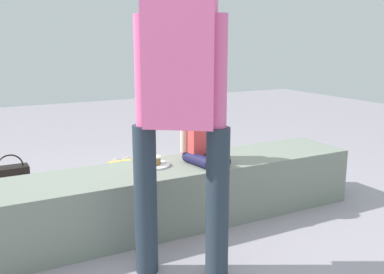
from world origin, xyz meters
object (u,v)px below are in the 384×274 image
at_px(cake_plate, 153,163).
at_px(handbag_black_leather, 11,178).
at_px(water_bottle_near_gift, 113,195).
at_px(child_seated, 201,130).
at_px(adult_standing, 180,85).
at_px(party_cup_red, 42,213).
at_px(gift_bag, 122,178).

xyz_separation_m(cake_plate, handbag_black_leather, (-0.76, 1.15, -0.31)).
bearing_deg(cake_plate, water_bottle_near_gift, 112.26).
height_order(child_seated, adult_standing, adult_standing).
bearing_deg(water_bottle_near_gift, cake_plate, -67.74).
distance_m(child_seated, party_cup_red, 1.22).
bearing_deg(cake_plate, handbag_black_leather, 123.51).
relative_size(water_bottle_near_gift, handbag_black_leather, 0.75).
bearing_deg(water_bottle_near_gift, gift_bag, 57.99).
distance_m(gift_bag, party_cup_red, 0.70).
xyz_separation_m(party_cup_red, handbag_black_leather, (-0.11, 0.75, 0.05)).
bearing_deg(cake_plate, party_cup_red, 148.75).
bearing_deg(cake_plate, adult_standing, -101.03).
bearing_deg(adult_standing, gift_bag, 84.19).
relative_size(child_seated, water_bottle_near_gift, 2.18).
xyz_separation_m(child_seated, party_cup_red, (-0.99, 0.44, -0.56)).
bearing_deg(handbag_black_leather, adult_standing, -70.76).
distance_m(child_seated, water_bottle_near_gift, 0.82).
xyz_separation_m(child_seated, water_bottle_near_gift, (-0.49, 0.43, -0.51)).
bearing_deg(child_seated, adult_standing, -126.80).
relative_size(child_seated, handbag_black_leather, 1.63).
xyz_separation_m(adult_standing, water_bottle_near_gift, (-0.03, 1.04, -0.88)).
height_order(gift_bag, party_cup_red, gift_bag).
distance_m(child_seated, gift_bag, 0.89).
bearing_deg(adult_standing, party_cup_red, 116.38).
relative_size(adult_standing, party_cup_red, 15.88).
bearing_deg(gift_bag, party_cup_red, -160.27).
xyz_separation_m(adult_standing, handbag_black_leather, (-0.63, 1.81, -0.88)).
bearing_deg(handbag_black_leather, water_bottle_near_gift, -51.80).
bearing_deg(cake_plate, gift_bag, 89.75).
height_order(child_seated, gift_bag, child_seated).
distance_m(adult_standing, cake_plate, 0.88).
distance_m(cake_plate, water_bottle_near_gift, 0.52).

